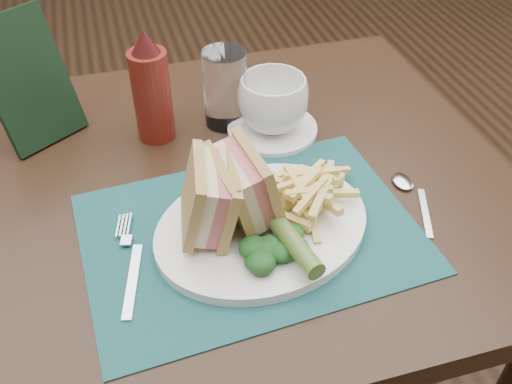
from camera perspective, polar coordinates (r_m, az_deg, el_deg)
floor at (r=1.74m, az=-6.63°, el=-7.60°), size 7.00×7.00×0.00m
table_main at (r=1.14m, az=-3.25°, el=-13.41°), size 0.90×0.75×0.75m
placemat at (r=0.77m, az=-0.55°, el=-4.08°), size 0.46×0.35×0.00m
plate at (r=0.77m, az=0.61°, el=-3.51°), size 0.35×0.31×0.01m
sandwich_half_a at (r=0.72m, az=-6.32°, el=-0.65°), size 0.09×0.12×0.11m
sandwich_half_b at (r=0.73m, az=-2.65°, el=0.32°), size 0.09×0.12×0.11m
kale_garnish at (r=0.72m, az=1.98°, el=-5.59°), size 0.11×0.08×0.03m
pickle_spear at (r=0.71m, az=3.60°, el=-4.89°), size 0.05×0.12×0.03m
fries_pile at (r=0.78m, az=5.36°, el=0.13°), size 0.18×0.20×0.05m
fork at (r=0.75m, az=-12.55°, el=-6.75°), size 0.07×0.17×0.01m
spoon at (r=0.85m, az=15.81°, el=-0.78°), size 0.09×0.15×0.01m
saucer at (r=0.96m, az=1.63°, el=6.31°), size 0.19×0.19×0.01m
coffee_cup at (r=0.93m, az=1.69°, el=8.85°), size 0.14×0.14×0.09m
drinking_glass at (r=0.95m, az=-3.09°, el=10.29°), size 0.09×0.09×0.13m
ketchup_bottle at (r=0.91m, az=-10.48°, el=10.37°), size 0.07×0.07×0.19m
check_presenter at (r=0.97m, az=-21.86°, el=10.31°), size 0.15×0.13×0.20m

